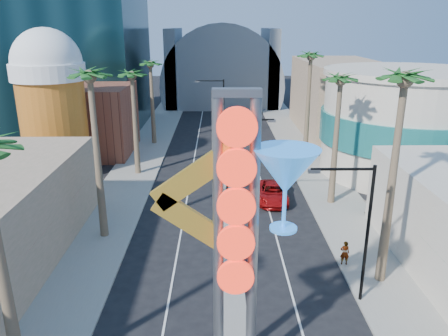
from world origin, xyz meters
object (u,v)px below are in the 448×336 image
neon_sign (256,222)px  pedestrian_b (369,202)px  pedestrian_a (345,253)px  red_pickup (273,193)px

neon_sign → pedestrian_b: bearing=57.4°
neon_sign → pedestrian_a: bearing=53.5°
pedestrian_b → red_pickup: bearing=-4.0°
red_pickup → pedestrian_b: bearing=-18.2°
red_pickup → pedestrian_a: (3.22, -10.93, 0.20)m
pedestrian_a → pedestrian_b: bearing=-114.8°
red_pickup → pedestrian_b: (7.34, -3.10, 0.37)m
neon_sign → red_pickup: size_ratio=2.28×
pedestrian_a → neon_sign: bearing=56.4°
neon_sign → pedestrian_b: size_ratio=6.35×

